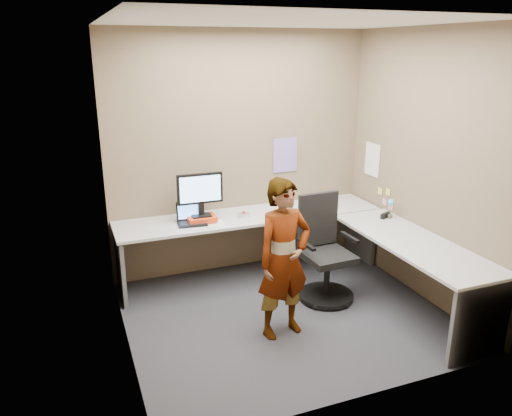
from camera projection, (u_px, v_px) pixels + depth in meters
name	position (u px, v px, depth m)	size (l,w,h in m)	color
ground	(286.00, 315.00, 4.88)	(3.00, 3.00, 0.00)	#25252A
wall_back	(240.00, 154.00, 5.62)	(3.00, 3.00, 0.00)	brown
wall_right	(425.00, 168.00, 4.98)	(2.70, 2.70, 0.00)	brown
wall_left	(117.00, 199.00, 3.95)	(2.70, 2.70, 0.00)	brown
ceiling	(292.00, 21.00, 4.05)	(3.00, 3.00, 0.00)	white
desk	(310.00, 239.00, 5.19)	(2.98, 2.58, 0.73)	#BEBEBE
paper_ream	(202.00, 219.00, 5.29)	(0.30, 0.22, 0.06)	#BF3613
monitor	(200.00, 191.00, 5.22)	(0.49, 0.14, 0.46)	black
laptop	(191.00, 218.00, 5.25)	(0.32, 0.28, 0.21)	black
trackball_mouse	(244.00, 215.00, 5.44)	(0.12, 0.08, 0.07)	#B7B7BC
origami	(220.00, 221.00, 5.22)	(0.10, 0.10, 0.06)	white
stapler	(386.00, 215.00, 5.41)	(0.15, 0.04, 0.06)	black
flower	(391.00, 205.00, 5.37)	(0.07, 0.07, 0.22)	brown
calendar_purple	(285.00, 155.00, 5.81)	(0.30, 0.01, 0.40)	#846BB7
calendar_white	(372.00, 160.00, 5.81)	(0.01, 0.28, 0.38)	white
sticky_note_a	(388.00, 192.00, 5.59)	(0.01, 0.07, 0.07)	#F2E059
sticky_note_b	(385.00, 202.00, 5.67)	(0.01, 0.07, 0.07)	pink
sticky_note_c	(391.00, 207.00, 5.57)	(0.01, 0.07, 0.07)	pink
sticky_note_d	(380.00, 191.00, 5.73)	(0.01, 0.07, 0.07)	#F2E059
office_chair	(324.00, 258.00, 5.12)	(0.57, 0.57, 1.07)	black
person	(284.00, 259.00, 4.37)	(0.53, 0.35, 1.46)	#999399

